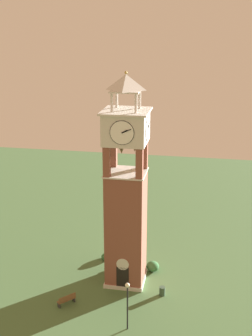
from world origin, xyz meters
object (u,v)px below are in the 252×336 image
(trash_bin, at_px, (162,291))
(lamp_post, at_px, (127,298))
(clock_tower, at_px, (126,200))
(park_bench, at_px, (67,300))

(trash_bin, bearing_deg, lamp_post, -113.28)
(lamp_post, xyz_separation_m, trash_bin, (2.16, 5.02, -2.41))
(clock_tower, relative_size, park_bench, 12.83)
(clock_tower, relative_size, trash_bin, 23.67)
(lamp_post, distance_m, trash_bin, 5.97)
(clock_tower, height_order, park_bench, clock_tower)
(park_bench, distance_m, trash_bin, 8.24)
(clock_tower, xyz_separation_m, lamp_post, (1.37, -6.83, -5.08))
(park_bench, height_order, trash_bin, park_bench)
(park_bench, bearing_deg, clock_tower, 48.03)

